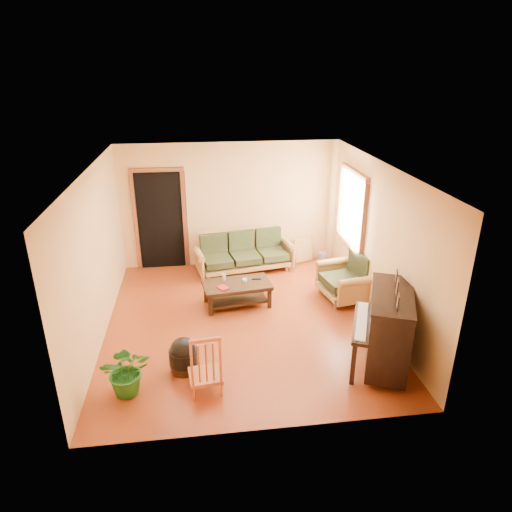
{
  "coord_description": "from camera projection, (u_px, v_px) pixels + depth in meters",
  "views": [
    {
      "loc": [
        -0.66,
        -6.64,
        4.01
      ],
      "look_at": [
        0.24,
        0.2,
        1.1
      ],
      "focal_mm": 32.0,
      "sensor_mm": 36.0,
      "label": 1
    }
  ],
  "objects": [
    {
      "name": "footstool",
      "position": [
        184.0,
        359.0,
        6.4
      ],
      "size": [
        0.52,
        0.52,
        0.39
      ],
      "primitive_type": "cylinder",
      "rotation": [
        0.0,
        0.0,
        -0.36
      ],
      "color": "black",
      "rests_on": "floor"
    },
    {
      "name": "candle",
      "position": [
        224.0,
        277.0,
        8.16
      ],
      "size": [
        0.07,
        0.07,
        0.11
      ],
      "primitive_type": "cylinder",
      "rotation": [
        0.0,
        0.0,
        -0.02
      ],
      "color": "silver",
      "rests_on": "coffee_table"
    },
    {
      "name": "potted_plant",
      "position": [
        127.0,
        370.0,
        5.9
      ],
      "size": [
        0.69,
        0.61,
        0.71
      ],
      "primitive_type": "imported",
      "rotation": [
        0.0,
        0.0,
        0.1
      ],
      "color": "#1E5E1B",
      "rests_on": "floor"
    },
    {
      "name": "ceramic_crock",
      "position": [
        323.0,
        257.0,
        9.98
      ],
      "size": [
        0.22,
        0.22,
        0.22
      ],
      "primitive_type": "cylinder",
      "rotation": [
        0.0,
        0.0,
        -0.27
      ],
      "color": "#325498",
      "rests_on": "floor"
    },
    {
      "name": "coffee_table",
      "position": [
        237.0,
        294.0,
        8.15
      ],
      "size": [
        1.26,
        0.8,
        0.43
      ],
      "primitive_type": "cube",
      "rotation": [
        0.0,
        0.0,
        0.13
      ],
      "color": "black",
      "rests_on": "floor"
    },
    {
      "name": "book",
      "position": [
        219.0,
        289.0,
        7.84
      ],
      "size": [
        0.24,
        0.26,
        0.02
      ],
      "primitive_type": "imported",
      "rotation": [
        0.0,
        0.0,
        0.55
      ],
      "color": "maroon",
      "rests_on": "coffee_table"
    },
    {
      "name": "glass_jar",
      "position": [
        245.0,
        280.0,
        8.12
      ],
      "size": [
        0.1,
        0.1,
        0.06
      ],
      "primitive_type": "cylinder",
      "rotation": [
        0.0,
        0.0,
        -0.12
      ],
      "color": "silver",
      "rests_on": "coffee_table"
    },
    {
      "name": "armchair",
      "position": [
        344.0,
        276.0,
        8.27
      ],
      "size": [
        1.05,
        1.08,
        0.93
      ],
      "primitive_type": "cube",
      "rotation": [
        0.0,
        0.0,
        0.19
      ],
      "color": "#A0753A",
      "rests_on": "floor"
    },
    {
      "name": "sofa",
      "position": [
        245.0,
        252.0,
        9.43
      ],
      "size": [
        2.1,
        1.17,
        0.85
      ],
      "primitive_type": "cube",
      "rotation": [
        0.0,
        0.0,
        0.17
      ],
      "color": "#A0753A",
      "rests_on": "floor"
    },
    {
      "name": "remote",
      "position": [
        256.0,
        279.0,
        8.22
      ],
      "size": [
        0.17,
        0.05,
        0.02
      ],
      "primitive_type": "cube",
      "rotation": [
        0.0,
        0.0,
        -0.03
      ],
      "color": "black",
      "rests_on": "coffee_table"
    },
    {
      "name": "floor",
      "position": [
        243.0,
        321.0,
        7.71
      ],
      "size": [
        5.0,
        5.0,
        0.0
      ],
      "primitive_type": "plane",
      "color": "maroon",
      "rests_on": "ground"
    },
    {
      "name": "piano",
      "position": [
        388.0,
        330.0,
        6.37
      ],
      "size": [
        1.2,
        1.49,
        1.15
      ],
      "primitive_type": "cube",
      "rotation": [
        0.0,
        0.0,
        -0.39
      ],
      "color": "black",
      "rests_on": "floor"
    },
    {
      "name": "window",
      "position": [
        352.0,
        209.0,
        8.58
      ],
      "size": [
        0.12,
        1.36,
        1.46
      ],
      "primitive_type": "cube",
      "color": "white",
      "rests_on": "right_wall"
    },
    {
      "name": "doorway",
      "position": [
        160.0,
        221.0,
        9.4
      ],
      "size": [
        1.08,
        0.16,
        2.05
      ],
      "primitive_type": "cube",
      "color": "black",
      "rests_on": "floor"
    },
    {
      "name": "red_chair",
      "position": [
        205.0,
        361.0,
        5.92
      ],
      "size": [
        0.47,
        0.51,
        0.91
      ],
      "primitive_type": "cube",
      "rotation": [
        0.0,
        0.0,
        0.11
      ],
      "color": "#943F1A",
      "rests_on": "floor"
    },
    {
      "name": "leaning_frame",
      "position": [
        303.0,
        250.0,
        9.93
      ],
      "size": [
        0.43,
        0.24,
        0.57
      ],
      "primitive_type": "cube",
      "rotation": [
        0.0,
        0.0,
        0.36
      ],
      "color": "#B6913C",
      "rests_on": "floor"
    }
  ]
}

